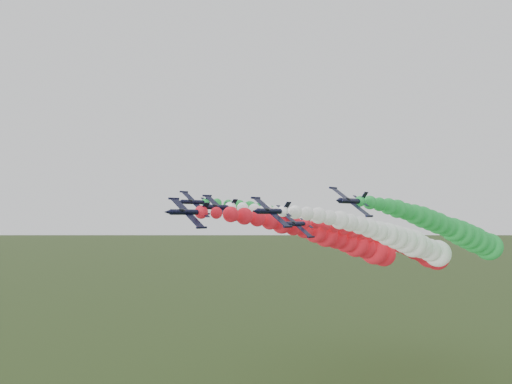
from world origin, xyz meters
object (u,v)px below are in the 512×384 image
at_px(jet_outer_right, 460,233).
at_px(jet_trail, 410,248).
at_px(jet_lead, 342,241).
at_px(jet_inner_right, 404,241).
at_px(jet_outer_left, 324,229).
at_px(jet_inner_left, 353,235).

relative_size(jet_outer_right, jet_trail, 1.00).
bearing_deg(jet_lead, jet_inner_right, 42.51).
bearing_deg(jet_outer_left, jet_lead, -49.13).
relative_size(jet_outer_left, jet_trail, 0.99).
bearing_deg(jet_trail, jet_inner_right, -72.37).
bearing_deg(jet_outer_right, jet_inner_left, -172.28).
bearing_deg(jet_inner_right, jet_inner_left, 163.36).
bearing_deg(jet_outer_right, jet_outer_left, 179.15).
bearing_deg(jet_inner_left, jet_trail, 50.04).
height_order(jet_lead, jet_outer_left, jet_outer_left).
height_order(jet_inner_left, jet_outer_left, jet_outer_left).
distance_m(jet_outer_left, jet_outer_right, 38.30).
height_order(jet_inner_right, jet_trail, jet_inner_right).
height_order(jet_outer_left, jet_outer_right, jet_outer_left).
bearing_deg(jet_outer_right, jet_trail, 150.23).
xyz_separation_m(jet_inner_left, jet_inner_right, (16.37, -4.89, -0.82)).
distance_m(jet_inner_right, jet_outer_left, 29.39).
relative_size(jet_outer_left, jet_outer_right, 0.99).
bearing_deg(jet_outer_right, jet_inner_right, -140.72).
bearing_deg(jet_inner_left, jet_outer_left, 159.92).
bearing_deg(jet_inner_left, jet_inner_right, -16.64).
bearing_deg(jet_lead, jet_outer_right, 40.99).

